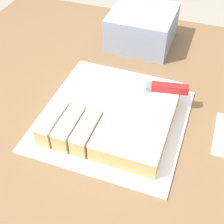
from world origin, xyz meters
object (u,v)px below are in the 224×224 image
cake (114,111)px  knife (159,88)px  storage_box (142,27)px  cake_board (112,120)px

cake → knife: knife is taller
cake → knife: bearing=43.9°
knife → storage_box: 0.35m
cake → storage_box: bearing=95.6°
cake_board → cake: size_ratio=1.23×
cake_board → knife: knife is taller
knife → storage_box: storage_box is taller
cake → storage_box: size_ratio=1.43×
knife → cake: bearing=33.4°
cake_board → knife: size_ratio=1.45×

